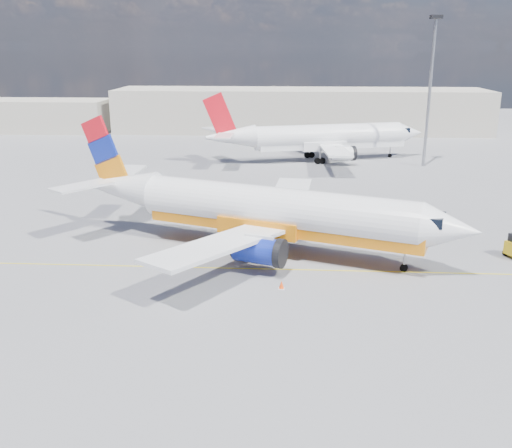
{
  "coord_description": "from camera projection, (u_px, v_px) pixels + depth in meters",
  "views": [
    {
      "loc": [
        3.05,
        -36.16,
        15.72
      ],
      "look_at": [
        0.75,
        2.92,
        3.5
      ],
      "focal_mm": 40.0,
      "sensor_mm": 36.0,
      "label": 1
    }
  ],
  "objects": [
    {
      "name": "ground",
      "position": [
        243.0,
        285.0,
        39.31
      ],
      "size": [
        240.0,
        240.0,
        0.0
      ],
      "primitive_type": "plane",
      "color": "slate",
      "rests_on": "ground"
    },
    {
      "name": "taxi_line",
      "position": [
        246.0,
        268.0,
        42.17
      ],
      "size": [
        70.0,
        0.15,
        0.01
      ],
      "primitive_type": "cube",
      "color": "yellow",
      "rests_on": "ground"
    },
    {
      "name": "terminal_main",
      "position": [
        300.0,
        110.0,
        109.31
      ],
      "size": [
        70.0,
        14.0,
        8.0
      ],
      "primitive_type": "cube",
      "color": "beige",
      "rests_on": "ground"
    },
    {
      "name": "terminal_annex",
      "position": [
        40.0,
        116.0,
        109.55
      ],
      "size": [
        26.0,
        10.0,
        6.0
      ],
      "primitive_type": "cube",
      "color": "beige",
      "rests_on": "ground"
    },
    {
      "name": "main_jet",
      "position": [
        264.0,
        210.0,
        44.84
      ],
      "size": [
        33.4,
        25.3,
        10.18
      ],
      "rotation": [
        0.0,
        0.0,
        -0.35
      ],
      "color": "white",
      "rests_on": "ground"
    },
    {
      "name": "second_jet",
      "position": [
        321.0,
        138.0,
        81.12
      ],
      "size": [
        32.69,
        24.9,
        9.9
      ],
      "rotation": [
        0.0,
        0.0,
        0.29
      ],
      "color": "white",
      "rests_on": "ground"
    },
    {
      "name": "traffic_cone",
      "position": [
        281.0,
        285.0,
        38.58
      ],
      "size": [
        0.42,
        0.42,
        0.58
      ],
      "color": "white",
      "rests_on": "ground"
    },
    {
      "name": "floodlight_mast",
      "position": [
        431.0,
        78.0,
        74.72
      ],
      "size": [
        1.43,
        1.43,
        19.55
      ],
      "color": "gray",
      "rests_on": "ground"
    }
  ]
}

